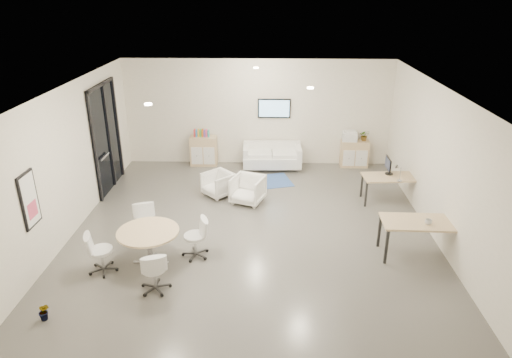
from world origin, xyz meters
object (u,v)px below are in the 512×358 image
(round_table, at_px, (148,235))
(armchair_right, at_px, (248,188))
(sideboard_left, at_px, (204,151))
(armchair_left, at_px, (218,183))
(desk_front, at_px, (419,225))
(loveseat, at_px, (272,157))
(desk_rear, at_px, (390,179))
(sideboard_right, at_px, (354,154))

(round_table, bearing_deg, armchair_right, 57.76)
(sideboard_left, distance_m, armchair_left, 2.34)
(desk_front, xyz_separation_m, round_table, (-5.37, -0.47, -0.05))
(armchair_right, xyz_separation_m, round_table, (-1.81, -2.86, 0.26))
(armchair_left, xyz_separation_m, armchair_right, (0.80, -0.40, 0.04))
(armchair_right, bearing_deg, loveseat, 95.83)
(sideboard_left, relative_size, desk_front, 0.60)
(round_table, bearing_deg, armchair_left, 72.80)
(loveseat, bearing_deg, sideboard_left, 172.46)
(desk_front, bearing_deg, loveseat, 122.78)
(armchair_right, bearing_deg, sideboard_left, 139.40)
(round_table, bearing_deg, sideboard_left, 86.60)
(desk_rear, bearing_deg, round_table, -155.33)
(loveseat, bearing_deg, desk_rear, -39.72)
(desk_rear, distance_m, round_table, 6.18)
(desk_front, bearing_deg, round_table, -173.64)
(loveseat, bearing_deg, round_table, -116.64)
(sideboard_right, distance_m, round_table, 7.40)
(sideboard_left, height_order, armchair_left, sideboard_left)
(sideboard_left, distance_m, round_table, 5.51)
(armchair_left, xyz_separation_m, round_table, (-1.01, -3.26, 0.30))
(desk_rear, bearing_deg, sideboard_right, 95.97)
(sideboard_left, distance_m, desk_rear, 5.66)
(sideboard_right, xyz_separation_m, armchair_right, (-3.13, -2.65, -0.02))
(sideboard_right, relative_size, round_table, 0.68)
(armchair_right, relative_size, desk_front, 0.51)
(sideboard_left, relative_size, sideboard_right, 1.10)
(sideboard_left, distance_m, desk_front, 7.13)
(sideboard_right, relative_size, desk_rear, 0.59)
(desk_rear, relative_size, desk_front, 0.92)
(sideboard_right, bearing_deg, desk_rear, -79.62)
(armchair_left, height_order, round_table, round_table)
(sideboard_left, height_order, desk_rear, sideboard_left)
(sideboard_right, bearing_deg, desk_front, -85.07)
(loveseat, bearing_deg, armchair_right, -106.32)
(sideboard_left, height_order, loveseat, sideboard_left)
(loveseat, xyz_separation_m, round_table, (-2.43, -5.30, 0.30))
(sideboard_right, relative_size, armchair_right, 1.07)
(desk_rear, relative_size, round_table, 1.16)
(desk_front, bearing_deg, sideboard_left, 136.46)
(armchair_right, distance_m, desk_rear, 3.60)
(armchair_left, relative_size, round_table, 0.58)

